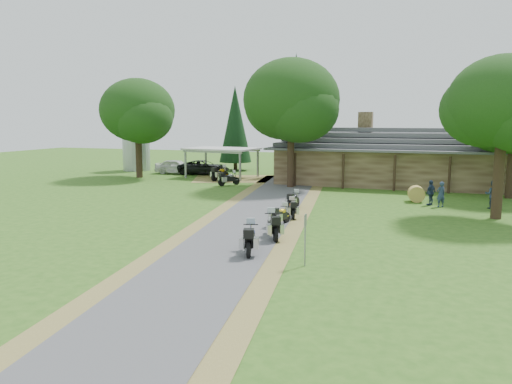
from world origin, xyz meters
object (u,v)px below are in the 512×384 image
(carport, at_px, (222,163))
(motorcycle_carport_b, at_px, (229,178))
(motorcycle_row_a, at_px, (250,237))
(silo, at_px, (136,143))
(hay_bale, at_px, (416,194))
(motorcycle_row_e, at_px, (294,200))
(lodge, at_px, (398,156))
(motorcycle_row_d, at_px, (292,208))
(motorcycle_row_c, at_px, (281,215))
(car_dark_suv, at_px, (204,164))
(motorcycle_row_b, at_px, (273,224))
(car_white_sedan, at_px, (176,165))
(motorcycle_carport_a, at_px, (220,173))

(carport, xyz_separation_m, motorcycle_carport_b, (2.86, -5.24, -0.78))
(motorcycle_row_a, bearing_deg, silo, 23.54)
(carport, height_order, hay_bale, carport)
(silo, height_order, motorcycle_row_a, silo)
(carport, bearing_deg, motorcycle_carport_b, -54.63)
(silo, distance_m, motorcycle_row_a, 36.46)
(motorcycle_row_e, xyz_separation_m, hay_bale, (7.20, 5.20, -0.03))
(lodge, xyz_separation_m, motorcycle_row_d, (-4.75, -17.42, -1.88))
(motorcycle_row_c, bearing_deg, carport, 42.64)
(motorcycle_carport_b, bearing_deg, car_dark_suv, 74.28)
(carport, relative_size, motorcycle_row_b, 3.30)
(car_dark_suv, xyz_separation_m, motorcycle_row_a, (14.59, -26.67, -0.39))
(carport, bearing_deg, motorcycle_row_d, -49.04)
(lodge, distance_m, carport, 16.35)
(motorcycle_row_d, height_order, hay_bale, motorcycle_row_d)
(car_white_sedan, bearing_deg, hay_bale, -118.73)
(lodge, xyz_separation_m, motorcycle_row_e, (-5.42, -14.56, -1.88))
(carport, xyz_separation_m, motorcycle_row_e, (10.88, -14.11, -0.84))
(lodge, relative_size, motorcycle_row_b, 10.83)
(carport, height_order, motorcycle_row_d, carport)
(silo, bearing_deg, hay_bale, -22.08)
(motorcycle_row_b, height_order, motorcycle_row_d, motorcycle_row_b)
(lodge, distance_m, motorcycle_row_e, 15.65)
(car_white_sedan, xyz_separation_m, motorcycle_row_c, (17.16, -20.61, -0.35))
(motorcycle_row_e, bearing_deg, hay_bale, -49.75)
(motorcycle_row_b, bearing_deg, motorcycle_carport_b, 2.28)
(lodge, relative_size, motorcycle_row_e, 12.77)
(motorcycle_row_a, distance_m, motorcycle_carport_b, 21.64)
(lodge, xyz_separation_m, carport, (-16.31, -0.45, -1.04))
(motorcycle_row_c, bearing_deg, motorcycle_carport_b, 43.44)
(carport, height_order, motorcycle_row_a, carport)
(motorcycle_row_c, distance_m, motorcycle_carport_a, 19.97)
(lodge, bearing_deg, hay_bale, -79.25)
(motorcycle_row_d, bearing_deg, car_dark_suv, 17.94)
(motorcycle_row_d, xyz_separation_m, motorcycle_carport_b, (-8.69, 11.73, 0.07))
(car_white_sedan, bearing_deg, motorcycle_row_c, -145.56)
(motorcycle_row_b, distance_m, hay_bale, 14.53)
(lodge, distance_m, motorcycle_row_b, 23.03)
(car_white_sedan, xyz_separation_m, car_dark_suv, (2.90, 0.40, 0.14))
(silo, distance_m, hay_bale, 31.93)
(lodge, bearing_deg, motorcycle_carport_b, -157.08)
(carport, relative_size, car_dark_suv, 1.16)
(motorcycle_carport_a, xyz_separation_m, motorcycle_carport_b, (2.02, -2.84, -0.07))
(silo, bearing_deg, carport, -14.95)
(lodge, relative_size, motorcycle_carport_b, 11.58)
(motorcycle_row_c, bearing_deg, lodge, -1.89)
(car_dark_suv, bearing_deg, motorcycle_carport_b, -147.83)
(car_dark_suv, xyz_separation_m, motorcycle_row_c, (14.26, -21.00, -0.49))
(motorcycle_row_e, bearing_deg, motorcycle_row_a, -170.51)
(car_dark_suv, bearing_deg, silo, 74.78)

